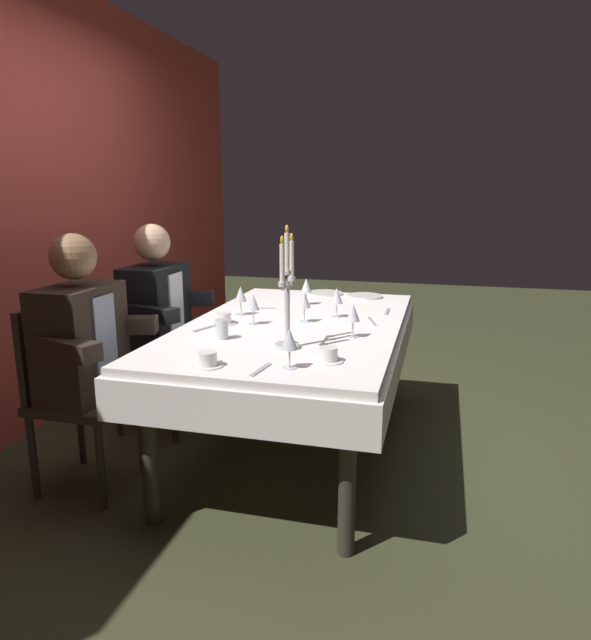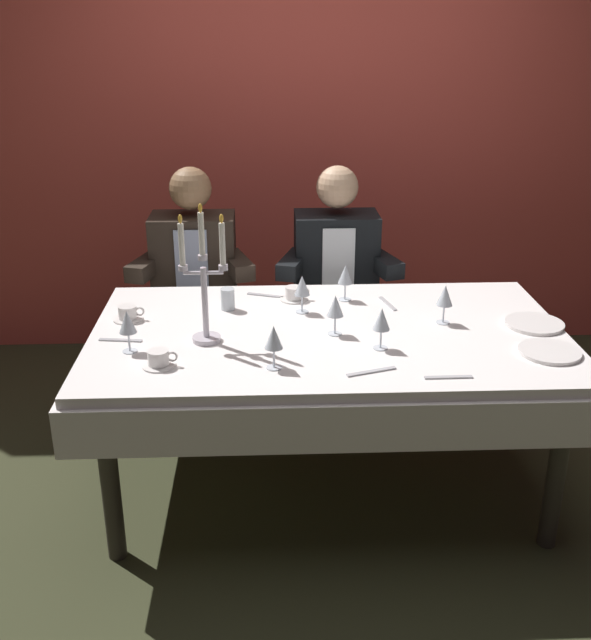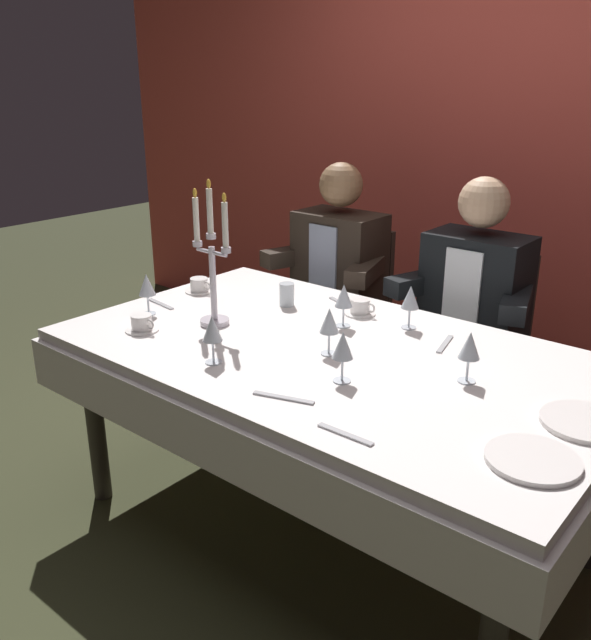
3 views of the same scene
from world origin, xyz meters
name	(u,v)px [view 2 (image 2 of 3)]	position (x,y,z in m)	size (l,w,h in m)	color
ground_plane	(325,485)	(0.00, 0.00, 0.00)	(12.00, 12.00, 0.00)	#363922
back_wall	(306,122)	(0.00, 1.66, 1.35)	(6.00, 0.12, 2.70)	#D34B3F
dining_table	(328,357)	(0.00, 0.00, 0.62)	(1.94, 1.14, 0.74)	white
candelabra	(204,288)	(-0.48, -0.09, 0.96)	(0.19, 0.11, 0.54)	silver
dinner_plate_0	(549,352)	(0.81, -0.26, 0.75)	(0.23, 0.23, 0.01)	white
dinner_plate_1	(534,324)	(0.85, 0.01, 0.75)	(0.24, 0.24, 0.01)	white
wine_glass_0	(445,296)	(0.48, 0.05, 0.86)	(0.07, 0.07, 0.16)	silver
wine_glass_1	(382,320)	(0.18, -0.19, 0.85)	(0.07, 0.07, 0.16)	silver
wine_glass_2	(127,323)	(-0.76, -0.18, 0.86)	(0.07, 0.07, 0.16)	silver
wine_glass_3	(302,287)	(-0.10, 0.20, 0.85)	(0.07, 0.07, 0.16)	silver
wine_glass_4	(335,307)	(0.02, -0.04, 0.85)	(0.07, 0.07, 0.16)	silver
wine_glass_5	(274,338)	(-0.22, -0.34, 0.86)	(0.07, 0.07, 0.16)	silver
wine_glass_6	(345,275)	(0.10, 0.34, 0.86)	(0.07, 0.07, 0.16)	silver
water_tumbler_0	(228,299)	(-0.41, 0.25, 0.79)	(0.06, 0.06, 0.09)	silver
coffee_cup_0	(128,314)	(-0.82, 0.14, 0.77)	(0.13, 0.12, 0.06)	white
coffee_cup_1	(294,294)	(-0.12, 0.35, 0.77)	(0.13, 0.12, 0.06)	white
coffee_cup_2	(159,359)	(-0.64, -0.31, 0.77)	(0.13, 0.12, 0.06)	white
spoon_0	(265,295)	(-0.25, 0.41, 0.74)	(0.17, 0.02, 0.01)	#B7B7BC
knife_1	(371,372)	(0.12, -0.39, 0.74)	(0.19, 0.02, 0.01)	#B7B7BC
fork_2	(448,377)	(0.38, -0.45, 0.74)	(0.17, 0.02, 0.01)	#B7B7BC
spoon_3	(388,304)	(0.29, 0.28, 0.74)	(0.17, 0.02, 0.01)	#B7B7BC
fork_4	(120,340)	(-0.82, -0.08, 0.74)	(0.17, 0.02, 0.01)	#B7B7BC
seated_diner_0	(195,266)	(-0.61, 0.89, 0.74)	(0.63, 0.48, 1.24)	#322C25
seated_diner_1	(336,264)	(0.11, 0.89, 0.74)	(0.63, 0.48, 1.24)	#322C25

